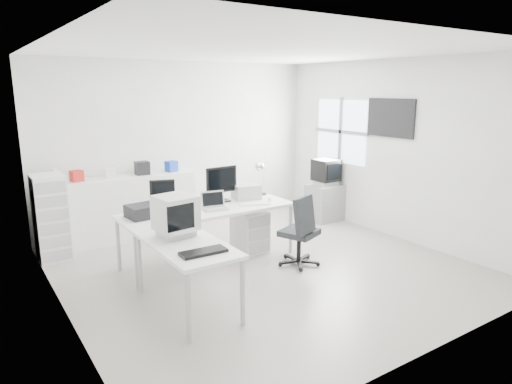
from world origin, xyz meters
TOP-DOWN VIEW (x-y plane):
  - floor at (0.00, 0.00)m, footprint 5.00×5.00m
  - ceiling at (0.00, 0.00)m, footprint 5.00×5.00m
  - back_wall at (0.00, 2.50)m, footprint 5.00×0.02m
  - left_wall at (-2.50, 0.00)m, footprint 0.02×5.00m
  - right_wall at (2.50, 0.00)m, footprint 0.02×5.00m
  - window at (2.48, 1.20)m, footprint 0.02×1.20m
  - wall_picture at (2.47, 0.10)m, footprint 0.04×0.90m
  - main_desk at (-0.50, 0.61)m, footprint 2.40×0.80m
  - side_desk at (-1.35, -0.49)m, footprint 0.70×1.40m
  - drawer_pedestal at (0.20, 0.66)m, footprint 0.40×0.50m
  - inkjet_printer at (-1.35, 0.71)m, footprint 0.48×0.39m
  - lcd_monitor_small at (-1.05, 0.86)m, footprint 0.37×0.28m
  - lcd_monitor_large at (-0.15, 0.86)m, footprint 0.50×0.22m
  - laptop at (-0.45, 0.51)m, footprint 0.40×0.41m
  - white_keyboard at (0.15, 0.46)m, footprint 0.45×0.27m
  - white_mouse at (0.45, 0.51)m, footprint 0.06×0.06m
  - laser_printer at (0.25, 0.83)m, footprint 0.43×0.39m
  - desk_lamp at (0.60, 0.91)m, footprint 0.18×0.18m
  - crt_monitor at (-1.35, -0.24)m, footprint 0.44×0.44m
  - black_keyboard at (-1.35, -0.89)m, footprint 0.48×0.20m
  - office_chair at (0.45, -0.17)m, footprint 0.75×0.75m
  - tv_cabinet at (2.22, 1.26)m, footprint 0.60×0.49m
  - crt_tv at (2.22, 1.26)m, footprint 0.50×0.48m
  - sideboard at (-1.03, 2.24)m, footprint 2.01×0.50m
  - clutter_box_a at (-1.83, 2.24)m, footprint 0.19×0.18m
  - clutter_box_b at (-1.33, 2.24)m, footprint 0.17×0.16m
  - clutter_box_c at (-0.83, 2.24)m, footprint 0.22×0.21m
  - clutter_box_d at (-0.33, 2.24)m, footprint 0.21×0.19m
  - clutter_bottle at (-2.13, 2.28)m, footprint 0.07×0.07m
  - filing_cabinet at (-2.28, 1.93)m, footprint 0.42×0.50m

SIDE VIEW (x-z plane):
  - floor at x=0.00m, z-range -0.01..0.01m
  - drawer_pedestal at x=0.20m, z-range 0.00..0.60m
  - tv_cabinet at x=2.22m, z-range 0.00..0.65m
  - main_desk at x=-0.50m, z-range 0.00..0.75m
  - side_desk at x=-1.35m, z-range 0.00..0.75m
  - office_chair at x=0.45m, z-range 0.00..1.00m
  - sideboard at x=-1.03m, z-range 0.00..1.01m
  - filing_cabinet at x=-2.28m, z-range 0.00..1.20m
  - white_keyboard at x=0.15m, z-range 0.75..0.77m
  - black_keyboard at x=-1.35m, z-range 0.75..0.78m
  - white_mouse at x=0.45m, z-range 0.75..0.81m
  - inkjet_printer at x=-1.35m, z-range 0.75..0.91m
  - laser_printer at x=0.25m, z-range 0.75..0.96m
  - laptop at x=-0.45m, z-range 0.75..0.98m
  - crt_tv at x=2.22m, z-range 0.65..1.10m
  - lcd_monitor_small at x=-1.05m, z-range 0.75..1.16m
  - desk_lamp at x=0.60m, z-range 0.75..1.18m
  - crt_monitor at x=-1.35m, z-range 0.75..1.20m
  - lcd_monitor_large at x=-0.15m, z-range 0.75..1.26m
  - clutter_box_b at x=-1.33m, z-range 1.01..1.16m
  - clutter_box_a at x=-1.83m, z-range 1.01..1.17m
  - clutter_box_d at x=-0.33m, z-range 1.01..1.18m
  - clutter_box_c at x=-0.83m, z-range 1.01..1.21m
  - clutter_bottle at x=-2.13m, z-range 1.01..1.23m
  - back_wall at x=0.00m, z-range 0.00..2.80m
  - left_wall at x=-2.50m, z-range 0.00..2.80m
  - right_wall at x=2.50m, z-range 0.00..2.80m
  - window at x=2.48m, z-range 1.05..2.15m
  - wall_picture at x=2.47m, z-range 1.60..2.20m
  - ceiling at x=0.00m, z-range 2.79..2.80m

